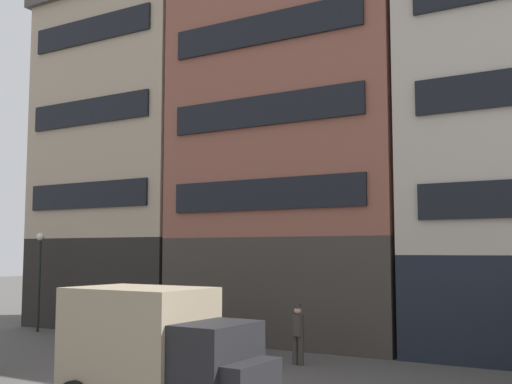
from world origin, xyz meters
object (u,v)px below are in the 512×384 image
object	(u,v)px
delivery_truck_far	(161,349)
pedestrian_officer	(298,331)
sedan_light	(174,333)
streetlamp_curbside	(39,267)

from	to	relation	value
delivery_truck_far	pedestrian_officer	bearing A→B (deg)	93.78
delivery_truck_far	pedestrian_officer	size ratio (longest dim) A/B	2.44
sedan_light	pedestrian_officer	world-z (taller)	sedan_light
sedan_light	pedestrian_officer	size ratio (longest dim) A/B	2.10
pedestrian_officer	sedan_light	bearing A→B (deg)	-151.79
delivery_truck_far	streetlamp_curbside	world-z (taller)	streetlamp_curbside
sedan_light	pedestrian_officer	bearing A→B (deg)	28.21
delivery_truck_far	streetlamp_curbside	size ratio (longest dim) A/B	1.06
sedan_light	streetlamp_curbside	world-z (taller)	streetlamp_curbside
pedestrian_officer	streetlamp_curbside	bearing A→B (deg)	174.55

